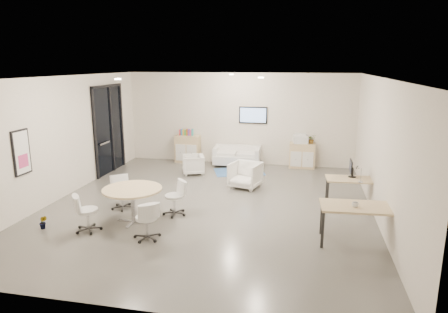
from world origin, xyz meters
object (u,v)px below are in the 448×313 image
sideboard_left (188,149)px  armchair_right (245,174)px  loveseat (237,157)px  round_table (132,192)px  desk_rear (353,181)px  armchair_left (193,164)px  desk_front (360,210)px  sideboard_right (302,156)px

sideboard_left → armchair_right: sideboard_left is taller
loveseat → round_table: (-1.41, -5.51, 0.40)m
armchair_right → desk_rear: 3.00m
armchair_right → desk_rear: bearing=-1.0°
desk_rear → armchair_left: bearing=154.1°
loveseat → armchair_left: size_ratio=2.37×
loveseat → desk_rear: loveseat is taller
sideboard_left → loveseat: 1.85m
desk_rear → round_table: bearing=-159.3°
sideboard_left → desk_front: 7.83m
desk_rear → desk_front: 2.36m
armchair_left → sideboard_left: bearing=-177.0°
desk_front → armchair_left: bearing=134.0°
sideboard_right → desk_front: sideboard_right is taller
desk_front → sideboard_left: bearing=129.1°
sideboard_left → round_table: bearing=-85.7°
sideboard_right → desk_front: 5.93m
sideboard_left → loveseat: sideboard_left is taller
loveseat → sideboard_right: bearing=1.7°
armchair_left → desk_rear: armchair_left is taller
sideboard_left → armchair_right: 3.60m
sideboard_left → sideboard_right: sideboard_left is taller
loveseat → sideboard_left: bearing=172.7°
loveseat → armchair_right: 2.53m
sideboard_left → desk_front: bearing=-47.6°
sideboard_right → armchair_left: sideboard_right is taller
armchair_right → desk_front: armchair_right is taller
armchair_left → round_table: 4.20m
armchair_left → armchair_right: 2.18m
loveseat → armchair_right: armchair_right is taller
sideboard_right → armchair_right: (-1.57, -2.60, -0.02)m
sideboard_right → armchair_left: bearing=-156.5°
armchair_left → desk_rear: 5.14m
loveseat → desk_rear: (3.54, -3.28, 0.29)m
loveseat → armchair_left: 1.80m
sideboard_right → loveseat: sideboard_right is taller
sideboard_right → desk_rear: (1.30, -3.45, 0.18)m
sideboard_right → round_table: 6.75m
sideboard_right → armchair_right: sideboard_right is taller
armchair_right → round_table: bearing=-108.7°
loveseat → desk_rear: size_ratio=1.21×
armchair_left → desk_rear: size_ratio=0.51×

